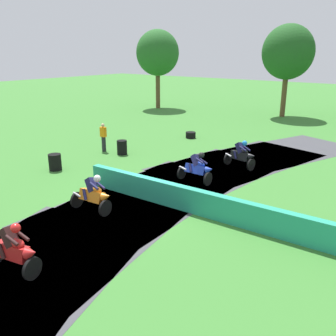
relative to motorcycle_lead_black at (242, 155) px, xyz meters
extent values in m
plane|color=#38752D|center=(-1.14, -5.97, -0.66)|extent=(120.00, 120.00, 0.00)
cube|color=#3D3D42|center=(0.51, 4.10, -0.65)|extent=(7.57, 10.45, 0.01)
cube|color=#3D3D42|center=(-0.47, 0.83, -0.65)|extent=(6.58, 10.24, 0.01)
cube|color=#3D3D42|center=(-1.02, -2.55, -0.65)|extent=(5.47, 9.85, 0.01)
cube|color=#3D3D42|center=(-1.13, -5.97, -0.65)|extent=(4.87, 9.59, 0.01)
cube|color=#3D3D42|center=(-0.80, -9.38, -0.65)|extent=(6.02, 10.06, 0.01)
cube|color=#239375|center=(4.80, -5.78, -0.21)|extent=(17.38, 0.85, 0.90)
cylinder|color=black|center=(0.61, -0.15, -0.36)|extent=(0.19, 0.70, 0.69)
cylinder|color=black|center=(-0.78, 0.06, -0.36)|extent=(0.19, 0.70, 0.69)
cube|color=black|center=(-0.08, 0.00, -0.07)|extent=(1.04, 0.49, 0.44)
ellipsoid|color=black|center=(0.11, 0.02, 0.19)|extent=(0.48, 0.38, 0.28)
cone|color=black|center=(0.60, -0.08, 0.05)|extent=(0.43, 0.40, 0.45)
cylinder|color=#B2B2B7|center=(-0.69, -0.04, -0.12)|extent=(0.42, 0.17, 0.17)
cube|color=#1E1E4C|center=(-0.14, 0.08, 0.31)|extent=(0.53, 0.42, 0.61)
sphere|color=#1E7FE0|center=(0.08, 0.09, 0.59)|extent=(0.26, 0.26, 0.26)
cylinder|color=#1E1E4C|center=(0.16, 0.21, 0.31)|extent=(0.43, 0.18, 0.24)
cylinder|color=#1E1E4C|center=(0.11, -0.14, 0.37)|extent=(0.43, 0.18, 0.24)
cylinder|color=#1E1E4C|center=(-0.23, 0.21, -0.08)|extent=(0.27, 0.20, 0.42)
cylinder|color=#1E1E4C|center=(-0.28, -0.14, -0.02)|extent=(0.27, 0.20, 0.42)
cylinder|color=black|center=(0.02, -3.19, -0.37)|extent=(0.09, 0.76, 0.76)
cylinder|color=black|center=(-1.38, -3.18, -0.37)|extent=(0.09, 0.76, 0.76)
cube|color=#1E38B2|center=(-0.68, -3.09, -0.09)|extent=(1.00, 0.40, 0.47)
ellipsoid|color=#1E38B2|center=(-0.50, -3.00, 0.15)|extent=(0.44, 0.35, 0.32)
cone|color=#1E38B2|center=(0.00, -3.05, 0.02)|extent=(0.39, 0.43, 0.49)
cylinder|color=#B2B2B7|center=(-1.28, -3.22, -0.13)|extent=(0.41, 0.14, 0.18)
cube|color=#1E1E4C|center=(-0.76, -2.96, 0.27)|extent=(0.50, 0.47, 0.63)
sphere|color=black|center=(-0.54, -2.87, 0.54)|extent=(0.26, 0.26, 0.26)
cylinder|color=#1E1E4C|center=(-0.47, -2.79, 0.24)|extent=(0.43, 0.16, 0.25)
cylinder|color=#1E1E4C|center=(-0.48, -3.13, 0.35)|extent=(0.43, 0.16, 0.25)
cylinder|color=#1E1E4C|center=(-0.86, -2.91, -0.13)|extent=(0.27, 0.24, 0.42)
cylinder|color=#1E1E4C|center=(-0.86, -3.25, -0.01)|extent=(0.27, 0.24, 0.42)
cylinder|color=black|center=(-1.22, -8.03, -0.37)|extent=(0.15, 0.75, 0.74)
cylinder|color=black|center=(-2.62, -8.15, -0.37)|extent=(0.15, 0.75, 0.74)
cube|color=orange|center=(-1.93, -8.01, -0.08)|extent=(1.03, 0.46, 0.46)
ellipsoid|color=orange|center=(-1.76, -7.92, 0.17)|extent=(0.47, 0.37, 0.31)
cone|color=orange|center=(-1.25, -7.92, 0.04)|extent=(0.42, 0.43, 0.48)
cylinder|color=#B2B2B7|center=(-2.52, -8.20, -0.12)|extent=(0.41, 0.13, 0.18)
cube|color=#1E1E4C|center=(-2.02, -7.91, 0.29)|extent=(0.52, 0.43, 0.62)
sphere|color=white|center=(-1.80, -7.82, 0.56)|extent=(0.26, 0.26, 0.26)
cylinder|color=#1E1E4C|center=(-1.75, -7.71, 0.26)|extent=(0.43, 0.12, 0.24)
cylinder|color=#1E1E4C|center=(-1.72, -8.05, 0.36)|extent=(0.43, 0.12, 0.24)
cylinder|color=#1E1E4C|center=(-2.12, -7.85, -0.11)|extent=(0.28, 0.21, 0.42)
cylinder|color=#1E1E4C|center=(-2.09, -8.19, -0.01)|extent=(0.28, 0.21, 0.42)
cylinder|color=black|center=(0.08, -11.77, -0.36)|extent=(0.23, 0.68, 0.68)
cube|color=red|center=(-0.61, -11.87, -0.06)|extent=(1.05, 0.53, 0.43)
ellipsoid|color=red|center=(-0.45, -11.80, 0.20)|extent=(0.49, 0.39, 0.28)
cone|color=red|center=(0.05, -11.72, 0.06)|extent=(0.45, 0.40, 0.44)
cube|color=#331919|center=(-0.70, -11.84, 0.32)|extent=(0.55, 0.35, 0.60)
sphere|color=red|center=(-0.50, -11.76, 0.60)|extent=(0.26, 0.26, 0.26)
cylinder|color=#331919|center=(-0.47, -11.61, 0.32)|extent=(0.44, 0.17, 0.24)
cylinder|color=#331919|center=(-0.39, -11.95, 0.37)|extent=(0.44, 0.17, 0.24)
cylinder|color=#331919|center=(-0.83, -11.73, -0.07)|extent=(0.29, 0.15, 0.42)
cylinder|color=#331919|center=(-0.75, -12.08, -0.02)|extent=(0.29, 0.15, 0.42)
cylinder|color=black|center=(-5.66, 3.89, -0.56)|extent=(0.66, 0.66, 0.20)
cylinder|color=black|center=(-5.66, 3.89, -0.36)|extent=(0.66, 0.66, 0.20)
cylinder|color=black|center=(-6.44, -1.84, -0.56)|extent=(0.56, 0.56, 0.20)
cylinder|color=black|center=(-6.44, -1.84, -0.36)|extent=(0.56, 0.56, 0.20)
cylinder|color=black|center=(-6.44, -1.84, -0.16)|extent=(0.56, 0.56, 0.20)
cylinder|color=black|center=(-6.44, -1.84, 0.04)|extent=(0.56, 0.56, 0.20)
cylinder|color=black|center=(-7.04, -5.88, -0.56)|extent=(0.61, 0.61, 0.20)
cylinder|color=black|center=(-7.04, -5.88, -0.36)|extent=(0.61, 0.61, 0.20)
cylinder|color=black|center=(-7.04, -5.88, -0.16)|extent=(0.61, 0.61, 0.20)
cylinder|color=black|center=(-7.04, -5.88, 0.04)|extent=(0.61, 0.61, 0.20)
cylinder|color=#232328|center=(-7.75, -2.00, -0.23)|extent=(0.24, 0.24, 0.86)
cube|color=orange|center=(-7.75, -2.00, 0.48)|extent=(0.34, 0.22, 0.56)
sphere|color=tan|center=(-7.75, -2.00, 0.87)|extent=(0.20, 0.20, 0.20)
cylinder|color=brown|center=(-3.95, 15.85, 1.16)|extent=(0.44, 0.44, 3.63)
ellipsoid|color=#1E511E|center=(-3.95, 15.85, 4.82)|extent=(4.35, 4.35, 4.57)
cylinder|color=brown|center=(-15.89, 13.07, 1.15)|extent=(0.44, 0.44, 3.61)
ellipsoid|color=#235B23|center=(-15.89, 13.07, 4.73)|extent=(4.18, 4.18, 4.39)
camera|label=1|loc=(7.73, -16.08, 4.92)|focal=39.15mm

